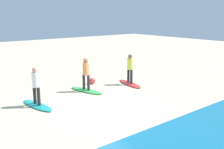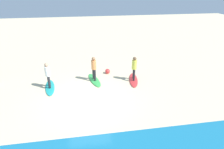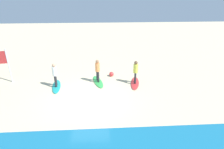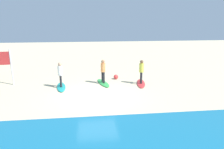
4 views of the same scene
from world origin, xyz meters
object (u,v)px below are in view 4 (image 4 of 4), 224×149
at_px(surfboard_red, 141,83).
at_px(surfer_teal, 60,73).
at_px(surfboard_teal, 61,87).
at_px(beach_ball, 116,77).
at_px(surfer_red, 141,70).
at_px(surfboard_green, 103,83).
at_px(surfer_green, 103,69).

relative_size(surfboard_red, surfer_teal, 1.28).
bearing_deg(surfer_teal, surfboard_red, -178.26).
height_order(surfboard_red, surfboard_teal, same).
xyz_separation_m(surfboard_teal, beach_ball, (-3.93, -1.57, 0.13)).
height_order(surfer_red, beach_ball, surfer_red).
xyz_separation_m(surfboard_red, surfer_teal, (5.54, 0.17, 0.99)).
xyz_separation_m(surfboard_green, surfer_teal, (2.88, 0.57, 0.99)).
bearing_deg(surfer_red, surfer_green, -8.51).
xyz_separation_m(surfboard_red, surfer_red, (0.00, -0.00, 0.99)).
relative_size(surfboard_red, surfer_red, 1.28).
bearing_deg(surfer_green, surfboard_red, 171.49).
bearing_deg(surfer_green, surfboard_green, 0.00).
xyz_separation_m(surfboard_green, surfer_green, (0.00, 0.00, 0.99)).
bearing_deg(surfer_red, surfboard_green, -8.51).
bearing_deg(beach_ball, surfboard_teal, 21.82).
distance_m(surfer_green, beach_ball, 1.69).
height_order(surfboard_red, surfer_green, surfer_green).
bearing_deg(surfboard_red, surfer_green, -87.47).
distance_m(surfer_red, surfboard_teal, 5.63).
bearing_deg(surfer_green, surfer_red, 171.49).
xyz_separation_m(surfer_red, surfer_green, (2.66, -0.40, 0.00)).
xyz_separation_m(surfer_teal, beach_ball, (-3.93, -1.57, -0.86)).
height_order(surfer_red, surfer_green, same).
bearing_deg(surfboard_green, surfer_red, 67.59).
xyz_separation_m(surfboard_green, surfboard_teal, (2.88, 0.57, 0.00)).
height_order(surfer_green, surfer_teal, same).
distance_m(surfer_teal, beach_ball, 4.32).
height_order(surfer_green, surfboard_teal, surfer_green).
distance_m(surfer_red, surfboard_green, 2.87).
bearing_deg(surfer_green, surfer_teal, 11.13).
height_order(surfboard_green, surfer_teal, surfer_teal).
xyz_separation_m(surfboard_red, surfer_green, (2.66, -0.40, 0.99)).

